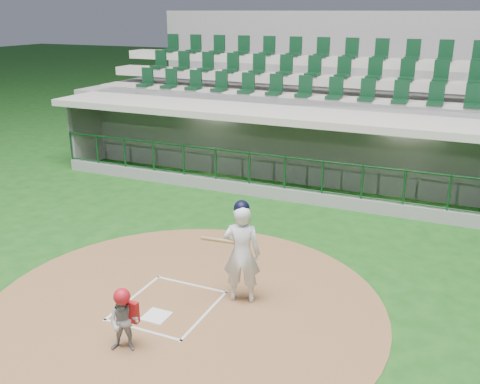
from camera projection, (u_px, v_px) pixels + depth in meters
name	position (u px, v px, depth m)	size (l,w,h in m)	color
ground	(177.00, 298.00, 9.93)	(120.00, 120.00, 0.00)	#154714
dirt_circle	(186.00, 307.00, 9.63)	(7.20, 7.20, 0.01)	brown
home_plate	(156.00, 316.00, 9.31)	(0.43, 0.43, 0.02)	white
batter_box_chalk	(168.00, 305.00, 9.66)	(1.55, 1.80, 0.01)	white
dugout_structure	(305.00, 152.00, 16.37)	(16.40, 3.70, 3.00)	slate
seating_deck	(332.00, 119.00, 18.89)	(17.00, 6.72, 5.15)	gray
batter	(242.00, 252.00, 9.55)	(0.93, 0.95, 1.95)	silver
catcher	(124.00, 319.00, 8.24)	(0.58, 0.51, 1.08)	gray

